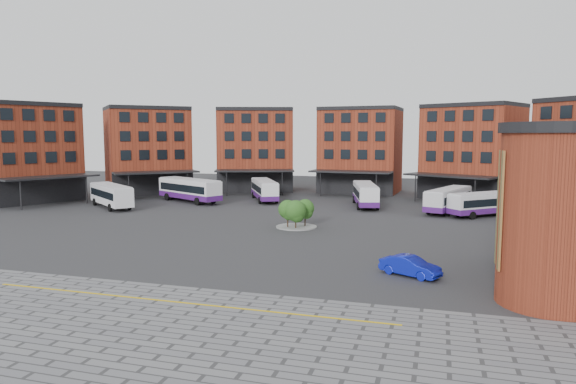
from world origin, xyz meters
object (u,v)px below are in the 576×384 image
(bus_e, at_px, (448,199))
(blue_car, at_px, (410,266))
(bus_d, at_px, (365,194))
(bus_c, at_px, (264,189))
(bus_f, at_px, (486,203))
(bus_b, at_px, (189,189))
(bus_a, at_px, (111,194))
(tree_island, at_px, (296,212))

(bus_e, height_order, blue_car, bus_e)
(bus_d, xyz_separation_m, blue_car, (8.07, -34.70, -1.01))
(bus_c, height_order, bus_f, bus_c)
(blue_car, bearing_deg, bus_b, 72.95)
(bus_c, xyz_separation_m, bus_f, (30.97, -6.52, -0.10))
(bus_f, xyz_separation_m, blue_car, (-7.37, -30.10, -0.88))
(bus_b, height_order, bus_f, bus_b)
(bus_c, bearing_deg, bus_b, 176.87)
(bus_f, height_order, blue_car, bus_f)
(bus_d, bearing_deg, bus_e, -26.09)
(bus_f, bearing_deg, bus_a, -123.31)
(bus_b, bearing_deg, bus_a, 166.92)
(bus_d, bearing_deg, tree_island, -117.54)
(bus_d, relative_size, bus_e, 1.04)
(bus_b, height_order, bus_d, bus_b)
(bus_c, height_order, bus_e, bus_c)
(bus_a, xyz_separation_m, bus_d, (33.10, 11.26, -0.16))
(bus_d, relative_size, blue_car, 2.68)
(bus_a, distance_m, bus_f, 48.99)
(bus_d, bearing_deg, bus_a, -175.01)
(bus_c, distance_m, bus_e, 26.90)
(tree_island, xyz_separation_m, bus_c, (-10.88, 20.93, -0.08))
(bus_a, relative_size, bus_e, 0.93)
(tree_island, relative_size, bus_f, 0.47)
(bus_a, relative_size, bus_b, 0.86)
(bus_b, bearing_deg, bus_f, -64.41)
(bus_b, relative_size, bus_c, 1.11)
(bus_b, relative_size, bus_f, 1.29)
(bus_b, distance_m, blue_car, 46.46)
(bus_e, bearing_deg, bus_c, -169.06)
(bus_c, bearing_deg, blue_car, -85.20)
(bus_e, xyz_separation_m, blue_car, (-2.95, -32.30, -0.96))
(bus_d, bearing_deg, bus_c, 159.15)
(bus_c, relative_size, bus_e, 0.99)
(bus_f, distance_m, blue_car, 31.00)
(bus_c, distance_m, bus_f, 31.65)
(bus_a, height_order, bus_b, bus_b)
(bus_e, distance_m, bus_f, 4.94)
(bus_c, relative_size, bus_d, 0.95)
(bus_a, relative_size, blue_car, 2.41)
(bus_b, bearing_deg, tree_island, -99.55)
(bus_f, bearing_deg, bus_e, -157.61)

